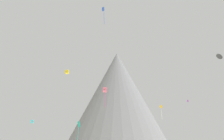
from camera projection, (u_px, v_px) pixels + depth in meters
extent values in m
cone|color=slate|center=(117.00, 98.00, 132.46)|extent=(66.58, 66.58, 52.81)
cone|color=slate|center=(112.00, 118.00, 128.62)|extent=(51.24, 51.24, 31.01)
cone|color=black|center=(219.00, 57.00, 60.76)|extent=(1.77, 0.93, 1.71)
cube|color=#33BCDB|center=(32.00, 122.00, 66.31)|extent=(0.85, 0.85, 0.35)
cube|color=#33BCDB|center=(32.00, 121.00, 66.44)|extent=(0.85, 0.85, 0.35)
cube|color=yellow|center=(67.00, 73.00, 65.90)|extent=(1.07, 1.02, 0.56)
cube|color=yellow|center=(67.00, 71.00, 66.03)|extent=(1.07, 1.02, 0.56)
cube|color=#E5668C|center=(105.00, 91.00, 58.09)|extent=(1.00, 0.96, 0.51)
cube|color=#E5668C|center=(105.00, 89.00, 58.27)|extent=(1.00, 0.96, 0.51)
cylinder|color=#D1339E|center=(105.00, 100.00, 57.50)|extent=(0.36, 0.27, 3.83)
cube|color=blue|center=(103.00, 9.00, 60.63)|extent=(0.68, 0.96, 1.05)
cylinder|color=blue|center=(104.00, 17.00, 59.98)|extent=(0.23, 0.42, 3.75)
cube|color=gold|center=(161.00, 107.00, 78.96)|extent=(0.97, 0.48, 0.87)
cylinder|color=white|center=(162.00, 113.00, 78.34)|extent=(0.18, 0.24, 3.57)
cube|color=teal|center=(79.00, 124.00, 52.98)|extent=(0.78, 0.61, 1.36)
cylinder|color=teal|center=(78.00, 138.00, 52.16)|extent=(0.27, 0.66, 4.47)
cube|color=purple|center=(188.00, 101.00, 77.27)|extent=(0.65, 0.55, 0.71)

